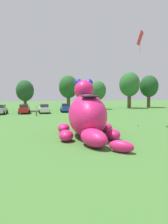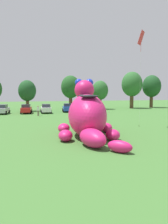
% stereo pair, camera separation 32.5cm
% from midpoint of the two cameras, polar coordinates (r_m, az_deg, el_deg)
% --- Properties ---
extents(ground_plane, '(160.00, 160.00, 0.00)m').
position_cam_midpoint_polar(ground_plane, '(19.66, 1.63, -6.17)').
color(ground_plane, '#427533').
extents(giant_inflatable_creature, '(6.03, 10.55, 5.26)m').
position_cam_midpoint_polar(giant_inflatable_creature, '(18.94, 1.37, -0.71)').
color(giant_inflatable_creature, '#E01E6B').
rests_on(giant_inflatable_creature, ground).
extents(car_silver, '(2.37, 4.30, 1.72)m').
position_cam_midpoint_polar(car_silver, '(41.56, -20.57, 0.67)').
color(car_silver, '#B7BABF').
rests_on(car_silver, ground).
extents(car_red, '(2.29, 4.27, 1.72)m').
position_cam_midpoint_polar(car_red, '(41.49, -14.83, 0.82)').
color(car_red, red).
rests_on(car_red, ground).
extents(car_white, '(2.05, 4.16, 1.72)m').
position_cam_midpoint_polar(car_white, '(41.38, -9.84, 0.91)').
color(car_white, white).
rests_on(car_white, ground).
extents(car_blue, '(2.31, 4.28, 1.72)m').
position_cam_midpoint_polar(car_blue, '(43.30, -4.21, 1.15)').
color(car_blue, '#2347B7').
rests_on(car_blue, ground).
extents(car_black, '(1.98, 4.12, 1.72)m').
position_cam_midpoint_polar(car_black, '(43.56, 0.55, 1.19)').
color(car_black, black).
rests_on(car_black, ground).
extents(tree_centre_left, '(3.65, 3.65, 6.47)m').
position_cam_midpoint_polar(tree_centre_left, '(46.44, -14.63, 5.43)').
color(tree_centre_left, brown).
rests_on(tree_centre_left, ground).
extents(tree_centre, '(4.45, 4.45, 7.90)m').
position_cam_midpoint_polar(tree_centre, '(51.01, -3.41, 6.60)').
color(tree_centre, brown).
rests_on(tree_centre, ground).
extents(tree_centre_right, '(3.76, 3.76, 6.67)m').
position_cam_midpoint_polar(tree_centre_right, '(50.65, 4.48, 5.69)').
color(tree_centre_right, brown).
rests_on(tree_centre_right, ground).
extents(tree_mid_right, '(5.09, 5.09, 9.03)m').
position_cam_midpoint_polar(tree_mid_right, '(55.05, 12.76, 7.15)').
color(tree_mid_right, brown).
rests_on(tree_mid_right, ground).
extents(tree_right, '(4.73, 4.73, 8.40)m').
position_cam_midpoint_polar(tree_right, '(58.86, 17.65, 6.49)').
color(tree_right, brown).
rests_on(tree_right, ground).
extents(spectator_near_inflatable, '(0.38, 0.26, 1.71)m').
position_cam_midpoint_polar(spectator_near_inflatable, '(36.52, -11.83, 0.31)').
color(spectator_near_inflatable, '#726656').
rests_on(spectator_near_inflatable, ground).
extents(spectator_mid_field, '(0.38, 0.26, 1.71)m').
position_cam_midpoint_polar(spectator_mid_field, '(35.84, -2.48, 0.32)').
color(spectator_mid_field, '#726656').
rests_on(spectator_mid_field, ground).
extents(tethered_flying_kite, '(1.13, 1.13, 10.63)m').
position_cam_midpoint_polar(tethered_flying_kite, '(25.87, 15.26, 18.06)').
color(tethered_flying_kite, brown).
rests_on(tethered_flying_kite, ground).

